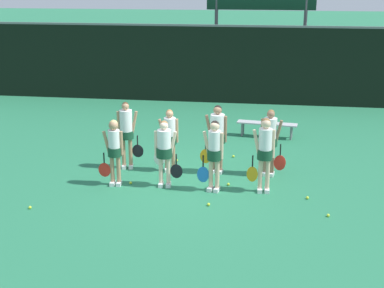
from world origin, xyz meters
TOP-DOWN VIEW (x-y plane):
  - ground_plane at (0.00, 0.00)m, footprint 140.00×140.00m
  - fence_windscreen at (0.00, 8.59)m, footprint 60.00×0.08m
  - scoreboard at (1.38, 10.04)m, footprint 4.39×0.15m
  - bench_courtside at (1.84, 3.99)m, footprint 1.91×0.59m
  - player_0 at (-1.76, -0.64)m, footprint 0.62×0.33m
  - player_1 at (-0.55, -0.54)m, footprint 0.67×0.38m
  - player_2 at (0.65, -0.65)m, footprint 0.62×0.34m
  - player_3 at (1.82, -0.55)m, footprint 0.63×0.36m
  - player_4 at (-1.78, 0.59)m, footprint 0.67×0.38m
  - player_5 at (-0.62, 0.51)m, footprint 0.64×0.35m
  - player_6 at (0.60, 0.56)m, footprint 0.69×0.41m
  - player_7 at (1.93, 0.57)m, footprint 0.66×0.39m
  - tennis_ball_0 at (3.21, -1.75)m, footprint 0.07×0.07m
  - tennis_ball_1 at (0.39, 2.01)m, footprint 0.07×0.07m
  - tennis_ball_2 at (0.94, 1.85)m, footprint 0.07×0.07m
  - tennis_ball_3 at (0.97, -0.29)m, footprint 0.07×0.07m
  - tennis_ball_4 at (-0.58, 1.27)m, footprint 0.07×0.07m
  - tennis_ball_5 at (-3.22, -2.29)m, footprint 0.07×0.07m
  - tennis_ball_6 at (2.83, -0.86)m, footprint 0.07×0.07m
  - tennis_ball_7 at (-1.41, -0.55)m, footprint 0.07×0.07m
  - tennis_ball_8 at (0.64, -1.56)m, footprint 0.07×0.07m
  - tennis_ball_9 at (0.30, 1.76)m, footprint 0.07×0.07m

SIDE VIEW (x-z plane):
  - ground_plane at x=0.00m, z-range 0.00..0.00m
  - tennis_ball_4 at x=-0.58m, z-range 0.00..0.07m
  - tennis_ball_0 at x=3.21m, z-range 0.00..0.07m
  - tennis_ball_2 at x=0.94m, z-range 0.00..0.07m
  - tennis_ball_3 at x=0.97m, z-range 0.00..0.07m
  - tennis_ball_7 at x=-1.41m, z-range 0.00..0.07m
  - tennis_ball_5 at x=-3.22m, z-range 0.00..0.07m
  - tennis_ball_1 at x=0.39m, z-range 0.00..0.07m
  - tennis_ball_6 at x=2.83m, z-range 0.00..0.07m
  - tennis_ball_9 at x=0.30m, z-range 0.00..0.07m
  - tennis_ball_8 at x=0.64m, z-range 0.00..0.07m
  - bench_courtside at x=1.84m, z-range 0.17..0.64m
  - player_5 at x=-0.62m, z-range 0.13..1.78m
  - player_0 at x=-1.76m, z-range 0.15..1.78m
  - player_1 at x=-0.55m, z-range 0.15..1.79m
  - player_2 at x=0.65m, z-range 0.15..1.87m
  - player_7 at x=1.93m, z-range 0.15..1.88m
  - player_4 at x=-1.78m, z-range 0.16..1.95m
  - player_3 at x=1.82m, z-range 0.17..1.96m
  - player_6 at x=0.60m, z-range 0.18..1.97m
  - fence_windscreen at x=0.00m, z-range 0.01..3.10m
  - scoreboard at x=1.38m, z-range 1.43..6.33m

